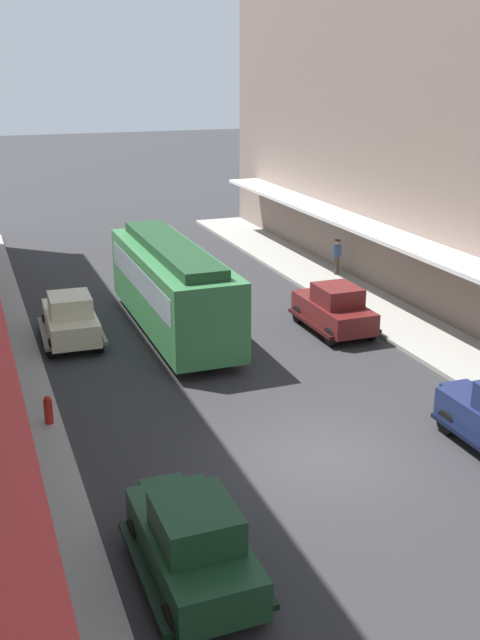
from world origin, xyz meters
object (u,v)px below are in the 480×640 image
at_px(pedestrian_0, 337,256).
at_px(fire_hydrant, 48,409).
at_px(parked_car_1, 193,540).
at_px(parked_car_2, 70,317).
at_px(parked_car_4, 334,307).
at_px(streetcar, 172,284).

bearing_deg(pedestrian_0, fire_hydrant, -143.01).
distance_m(parked_car_1, parked_car_2, 14.28).
bearing_deg(pedestrian_0, parked_car_1, -124.59).
xyz_separation_m(parked_car_2, pedestrian_0, (13.08, 4.41, 0.07)).
height_order(parked_car_4, pedestrian_0, parked_car_4).
bearing_deg(parked_car_1, parked_car_4, 52.30).
height_order(parked_car_1, parked_car_2, same).
height_order(parked_car_4, fire_hydrant, parked_car_4).
bearing_deg(streetcar, parked_car_1, -104.24).
bearing_deg(fire_hydrant, parked_car_4, 21.40).
relative_size(parked_car_1, fire_hydrant, 5.21).
xyz_separation_m(parked_car_1, fire_hydrant, (-1.81, 7.62, -0.38)).
relative_size(fire_hydrant, pedestrian_0, 0.49).
relative_size(parked_car_2, streetcar, 0.45).
bearing_deg(streetcar, parked_car_4, -18.80).
bearing_deg(streetcar, pedestrian_0, 27.14).
height_order(parked_car_2, parked_car_4, same).
xyz_separation_m(parked_car_4, streetcar, (-5.71, 1.94, 0.96)).
bearing_deg(parked_car_4, parked_car_2, 166.13).
bearing_deg(fire_hydrant, streetcar, 49.61).
distance_m(streetcar, pedestrian_0, 10.56).
xyz_separation_m(parked_car_1, streetcar, (3.53, 13.89, 0.96)).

